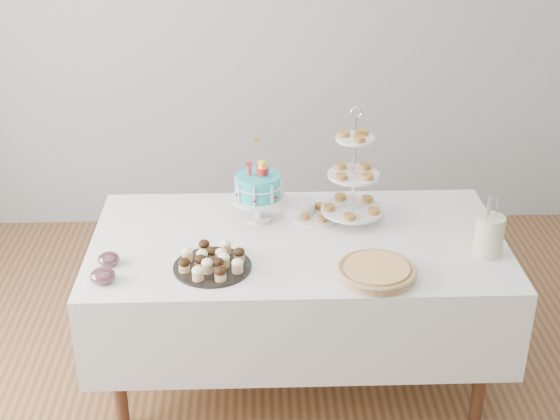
{
  "coord_description": "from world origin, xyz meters",
  "views": [
    {
      "loc": [
        -0.19,
        -2.87,
        2.51
      ],
      "look_at": [
        -0.08,
        0.3,
        0.92
      ],
      "focal_mm": 50.0,
      "sensor_mm": 36.0,
      "label": 1
    }
  ],
  "objects_px": {
    "birthday_cake": "(259,199)",
    "tiered_stand": "(353,175)",
    "pastry_plate": "(316,214)",
    "utensil_pitcher": "(489,234)",
    "table": "(297,281)",
    "jam_bowl_b": "(109,259)",
    "cupcake_tray": "(212,260)",
    "plate_stack": "(298,207)",
    "pie": "(377,271)",
    "jam_bowl_a": "(103,276)"
  },
  "relations": [
    {
      "from": "birthday_cake",
      "to": "cupcake_tray",
      "type": "distance_m",
      "value": 0.5
    },
    {
      "from": "table",
      "to": "jam_bowl_b",
      "type": "bearing_deg",
      "value": -166.41
    },
    {
      "from": "plate_stack",
      "to": "pastry_plate",
      "type": "relative_size",
      "value": 0.7
    },
    {
      "from": "table",
      "to": "cupcake_tray",
      "type": "bearing_deg",
      "value": -147.21
    },
    {
      "from": "jam_bowl_a",
      "to": "plate_stack",
      "type": "bearing_deg",
      "value": 35.68
    },
    {
      "from": "cupcake_tray",
      "to": "jam_bowl_b",
      "type": "height_order",
      "value": "cupcake_tray"
    },
    {
      "from": "table",
      "to": "cupcake_tray",
      "type": "height_order",
      "value": "cupcake_tray"
    },
    {
      "from": "birthday_cake",
      "to": "utensil_pitcher",
      "type": "height_order",
      "value": "birthday_cake"
    },
    {
      "from": "pastry_plate",
      "to": "tiered_stand",
      "type": "bearing_deg",
      "value": -17.02
    },
    {
      "from": "cupcake_tray",
      "to": "birthday_cake",
      "type": "bearing_deg",
      "value": 65.25
    },
    {
      "from": "birthday_cake",
      "to": "plate_stack",
      "type": "relative_size",
      "value": 2.41
    },
    {
      "from": "pie",
      "to": "jam_bowl_a",
      "type": "relative_size",
      "value": 3.15
    },
    {
      "from": "pie",
      "to": "jam_bowl_a",
      "type": "distance_m",
      "value": 1.16
    },
    {
      "from": "cupcake_tray",
      "to": "table",
      "type": "bearing_deg",
      "value": 32.79
    },
    {
      "from": "cupcake_tray",
      "to": "pastry_plate",
      "type": "height_order",
      "value": "cupcake_tray"
    },
    {
      "from": "table",
      "to": "tiered_stand",
      "type": "bearing_deg",
      "value": 32.27
    },
    {
      "from": "birthday_cake",
      "to": "jam_bowl_b",
      "type": "xyz_separation_m",
      "value": [
        -0.66,
        -0.4,
        -0.08
      ]
    },
    {
      "from": "pie",
      "to": "tiered_stand",
      "type": "xyz_separation_m",
      "value": [
        -0.05,
        0.52,
        0.21
      ]
    },
    {
      "from": "cupcake_tray",
      "to": "jam_bowl_a",
      "type": "bearing_deg",
      "value": -167.52
    },
    {
      "from": "plate_stack",
      "to": "utensil_pitcher",
      "type": "height_order",
      "value": "utensil_pitcher"
    },
    {
      "from": "utensil_pitcher",
      "to": "birthday_cake",
      "type": "bearing_deg",
      "value": 140.68
    },
    {
      "from": "table",
      "to": "pie",
      "type": "bearing_deg",
      "value": -48.07
    },
    {
      "from": "pastry_plate",
      "to": "utensil_pitcher",
      "type": "xyz_separation_m",
      "value": [
        0.74,
        -0.39,
        0.09
      ]
    },
    {
      "from": "table",
      "to": "utensil_pitcher",
      "type": "distance_m",
      "value": 0.92
    },
    {
      "from": "pastry_plate",
      "to": "jam_bowl_a",
      "type": "xyz_separation_m",
      "value": [
        -0.94,
        -0.57,
        0.01
      ]
    },
    {
      "from": "cupcake_tray",
      "to": "tiered_stand",
      "type": "height_order",
      "value": "tiered_stand"
    },
    {
      "from": "plate_stack",
      "to": "pastry_plate",
      "type": "bearing_deg",
      "value": -26.91
    },
    {
      "from": "jam_bowl_a",
      "to": "jam_bowl_b",
      "type": "xyz_separation_m",
      "value": [
        -0.0,
        0.15,
        -0.0
      ]
    },
    {
      "from": "plate_stack",
      "to": "utensil_pitcher",
      "type": "relative_size",
      "value": 0.6
    },
    {
      "from": "cupcake_tray",
      "to": "tiered_stand",
      "type": "relative_size",
      "value": 0.59
    },
    {
      "from": "cupcake_tray",
      "to": "jam_bowl_b",
      "type": "xyz_separation_m",
      "value": [
        -0.45,
        0.05,
        -0.01
      ]
    },
    {
      "from": "tiered_stand",
      "to": "pastry_plate",
      "type": "height_order",
      "value": "tiered_stand"
    },
    {
      "from": "pie",
      "to": "utensil_pitcher",
      "type": "xyz_separation_m",
      "value": [
        0.53,
        0.18,
        0.07
      ]
    },
    {
      "from": "jam_bowl_a",
      "to": "pie",
      "type": "bearing_deg",
      "value": -0.09
    },
    {
      "from": "jam_bowl_b",
      "to": "pastry_plate",
      "type": "bearing_deg",
      "value": 24.23
    },
    {
      "from": "cupcake_tray",
      "to": "pastry_plate",
      "type": "bearing_deg",
      "value": 43.88
    },
    {
      "from": "plate_stack",
      "to": "jam_bowl_a",
      "type": "distance_m",
      "value": 1.05
    },
    {
      "from": "pastry_plate",
      "to": "table",
      "type": "bearing_deg",
      "value": -114.87
    },
    {
      "from": "cupcake_tray",
      "to": "jam_bowl_a",
      "type": "height_order",
      "value": "cupcake_tray"
    },
    {
      "from": "cupcake_tray",
      "to": "pie",
      "type": "xyz_separation_m",
      "value": [
        0.7,
        -0.1,
        -0.01
      ]
    },
    {
      "from": "cupcake_tray",
      "to": "plate_stack",
      "type": "bearing_deg",
      "value": 52.01
    },
    {
      "from": "birthday_cake",
      "to": "jam_bowl_b",
      "type": "height_order",
      "value": "birthday_cake"
    },
    {
      "from": "table",
      "to": "cupcake_tray",
      "type": "relative_size",
      "value": 5.61
    },
    {
      "from": "pie",
      "to": "utensil_pitcher",
      "type": "bearing_deg",
      "value": 19.23
    },
    {
      "from": "pastry_plate",
      "to": "jam_bowl_a",
      "type": "distance_m",
      "value": 1.1
    },
    {
      "from": "birthday_cake",
      "to": "tiered_stand",
      "type": "xyz_separation_m",
      "value": [
        0.45,
        -0.03,
        0.13
      ]
    },
    {
      "from": "jam_bowl_b",
      "to": "utensil_pitcher",
      "type": "bearing_deg",
      "value": 1.2
    },
    {
      "from": "tiered_stand",
      "to": "jam_bowl_a",
      "type": "relative_size",
      "value": 5.41
    },
    {
      "from": "jam_bowl_b",
      "to": "utensil_pitcher",
      "type": "xyz_separation_m",
      "value": [
        1.68,
        0.04,
        0.07
      ]
    },
    {
      "from": "birthday_cake",
      "to": "plate_stack",
      "type": "distance_m",
      "value": 0.22
    }
  ]
}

